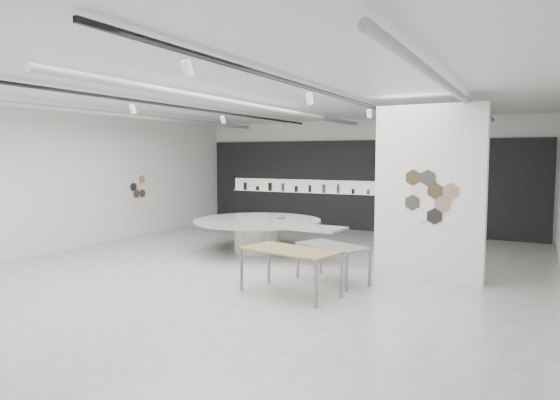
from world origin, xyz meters
The scene contains 7 objects.
room centered at (-0.09, 0.00, 2.07)m, with size 12.02×14.02×3.82m.
back_wall_display centered at (-0.08, 6.93, 1.54)m, with size 11.80×0.27×3.10m.
partition_column centered at (3.50, 1.00, 1.80)m, with size 2.20×0.38×3.60m.
display_island centered at (-1.09, 1.92, 0.57)m, with size 4.47×3.63×0.87m.
sample_table_wood centered at (1.49, -1.40, 0.78)m, with size 1.94×1.23×0.84m.
sample_table_stone centered at (1.85, -0.19, 0.70)m, with size 1.66×1.27×0.76m.
kitchen_counter centered at (2.82, 6.54, 0.42)m, with size 1.49×0.61×1.17m.
Camera 1 is at (5.52, -9.51, 2.55)m, focal length 32.00 mm.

